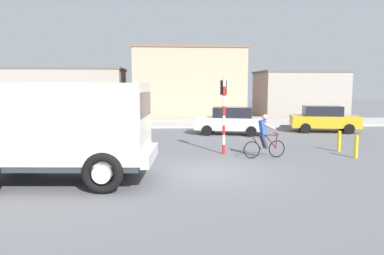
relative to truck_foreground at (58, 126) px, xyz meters
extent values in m
plane|color=slate|center=(4.65, 0.76, -1.67)|extent=(120.00, 120.00, 0.00)
cube|color=#ADADA8|center=(4.65, 15.89, -1.59)|extent=(80.00, 5.00, 0.16)
cube|color=silver|center=(-0.03, 0.00, 0.13)|extent=(5.41, 2.97, 2.20)
cube|color=#2D3338|center=(-0.03, 0.00, -1.05)|extent=(5.30, 2.91, 0.16)
cube|color=silver|center=(2.66, -0.24, -0.87)|extent=(0.46, 2.39, 0.36)
cube|color=black|center=(2.51, -0.23, 0.63)|extent=(0.31, 2.13, 0.70)
torus|color=black|center=(1.69, 1.13, -1.12)|extent=(1.12, 0.34, 1.10)
cylinder|color=beige|center=(1.69, 1.13, -1.12)|extent=(0.52, 0.34, 0.50)
torus|color=black|center=(1.46, -1.42, -1.12)|extent=(1.12, 0.34, 1.10)
cylinder|color=beige|center=(1.46, -1.42, -1.12)|extent=(0.52, 0.34, 0.50)
torus|color=black|center=(-1.52, 1.43, -1.12)|extent=(1.12, 0.34, 1.10)
cylinder|color=beige|center=(-1.52, 1.43, -1.12)|extent=(0.52, 0.34, 0.50)
torus|color=black|center=(7.55, 3.07, -1.33)|extent=(0.68, 0.13, 0.68)
torus|color=black|center=(6.51, 2.93, -1.33)|extent=(0.68, 0.13, 0.68)
cylinder|color=#591E1E|center=(7.21, 3.02, -0.76)|extent=(0.60, 0.12, 0.09)
cylinder|color=#591E1E|center=(7.26, 3.03, -1.01)|extent=(0.51, 0.11, 0.57)
cylinder|color=#591E1E|center=(6.71, 2.96, -1.06)|extent=(0.44, 0.10, 0.57)
cylinder|color=#591E1E|center=(7.52, 3.06, -1.03)|extent=(0.10, 0.06, 0.59)
cylinder|color=black|center=(7.50, 3.06, -0.72)|extent=(0.09, 0.50, 0.03)
cube|color=black|center=(6.91, 2.98, -0.79)|extent=(0.25, 0.15, 0.06)
cube|color=#3351A8|center=(6.96, 2.99, -0.46)|extent=(0.33, 0.36, 0.59)
sphere|color=tan|center=(7.03, 3.00, -0.06)|extent=(0.22, 0.22, 0.22)
cylinder|color=#2D334C|center=(6.98, 3.09, -1.02)|extent=(0.32, 0.16, 0.57)
cylinder|color=tan|center=(7.14, 3.17, -0.41)|extent=(0.50, 0.15, 0.29)
cylinder|color=#2D334C|center=(7.00, 2.89, -1.02)|extent=(0.32, 0.16, 0.57)
cylinder|color=tan|center=(7.18, 2.86, -0.41)|extent=(0.50, 0.15, 0.29)
cylinder|color=red|center=(5.57, 3.94, -1.47)|extent=(0.12, 0.12, 0.40)
cylinder|color=white|center=(5.57, 3.94, -1.07)|extent=(0.12, 0.12, 0.40)
cylinder|color=red|center=(5.57, 3.94, -0.67)|extent=(0.12, 0.12, 0.40)
cylinder|color=white|center=(5.57, 3.94, -0.27)|extent=(0.12, 0.12, 0.40)
cylinder|color=red|center=(5.57, 3.94, 0.13)|extent=(0.12, 0.12, 0.40)
cylinder|color=white|center=(5.57, 3.94, 0.53)|extent=(0.12, 0.12, 0.40)
cylinder|color=red|center=(5.57, 3.94, 0.93)|extent=(0.12, 0.12, 0.40)
cylinder|color=white|center=(5.57, 3.94, 1.33)|extent=(0.12, 0.12, 0.40)
cube|color=black|center=(5.57, 4.12, 1.08)|extent=(0.24, 0.20, 0.60)
sphere|color=green|center=(5.57, 4.24, 1.08)|extent=(0.14, 0.14, 0.14)
cube|color=#234C9E|center=(-0.96, 9.76, -1.02)|extent=(4.09, 1.93, 0.70)
cube|color=black|center=(-0.81, 9.77, -0.37)|extent=(2.28, 1.57, 0.60)
cylinder|color=black|center=(-2.15, 8.84, -1.37)|extent=(0.61, 0.22, 0.60)
cylinder|color=black|center=(-2.25, 10.54, -1.37)|extent=(0.61, 0.22, 0.60)
cylinder|color=black|center=(0.33, 8.99, -1.37)|extent=(0.61, 0.22, 0.60)
cylinder|color=black|center=(0.23, 10.68, -1.37)|extent=(0.61, 0.22, 0.60)
cube|color=gold|center=(12.97, 10.73, -1.02)|extent=(4.28, 2.55, 0.70)
cube|color=black|center=(12.83, 10.76, -0.37)|extent=(2.47, 1.90, 0.60)
cylinder|color=black|center=(14.37, 11.28, -1.37)|extent=(0.63, 0.31, 0.60)
cylinder|color=black|center=(13.99, 9.62, -1.37)|extent=(0.63, 0.31, 0.60)
cylinder|color=black|center=(11.96, 11.83, -1.37)|extent=(0.63, 0.31, 0.60)
cylinder|color=black|center=(11.57, 10.18, -1.37)|extent=(0.63, 0.31, 0.60)
cube|color=white|center=(7.00, 10.07, -1.02)|extent=(4.31, 2.72, 0.70)
cube|color=black|center=(7.14, 10.03, -0.37)|extent=(2.51, 1.98, 0.60)
cylinder|color=black|center=(5.58, 9.58, -1.37)|extent=(0.63, 0.34, 0.60)
cylinder|color=black|center=(6.03, 11.22, -1.37)|extent=(0.63, 0.34, 0.60)
cylinder|color=black|center=(7.96, 8.92, -1.37)|extent=(0.63, 0.34, 0.60)
cylinder|color=black|center=(8.42, 10.55, -1.37)|extent=(0.63, 0.34, 0.60)
cylinder|color=#2D334C|center=(1.66, 10.37, -1.24)|extent=(0.22, 0.22, 0.85)
cube|color=gold|center=(1.66, 10.37, -0.54)|extent=(0.34, 0.22, 0.56)
sphere|color=brown|center=(1.66, 10.37, -0.15)|extent=(0.20, 0.20, 0.20)
cylinder|color=gold|center=(10.61, 2.67, -1.22)|extent=(0.14, 0.14, 0.90)
cylinder|color=gold|center=(10.61, 4.07, -1.22)|extent=(0.14, 0.14, 0.90)
cube|color=#9E9389|center=(-5.69, 22.89, 0.42)|extent=(10.55, 6.00, 4.18)
cube|color=#5E5852|center=(-5.69, 22.89, 2.61)|extent=(10.76, 6.12, 0.20)
cube|color=tan|center=(5.37, 22.37, 1.27)|extent=(9.31, 7.43, 5.87)
cube|color=#775E4C|center=(5.37, 22.37, 4.30)|extent=(9.50, 7.57, 0.20)
cube|color=#9E9389|center=(15.99, 23.01, 0.32)|extent=(7.59, 5.44, 3.98)
cube|color=#5E5852|center=(15.99, 23.01, 2.42)|extent=(7.74, 5.55, 0.20)
camera|label=1|loc=(3.01, -11.01, 1.16)|focal=34.53mm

